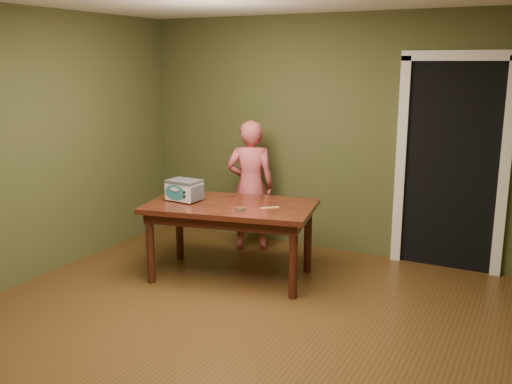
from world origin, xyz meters
TOP-DOWN VIEW (x-y plane):
  - floor at (0.00, 0.00)m, footprint 5.00×5.00m
  - room_shell at (0.00, 0.00)m, footprint 4.52×5.02m
  - doorway at (1.30, 2.78)m, footprint 1.10×0.66m
  - dining_table at (-0.53, 1.21)m, footprint 1.75×1.20m
  - toy_oven at (-1.00, 1.11)m, footprint 0.36×0.26m
  - baking_pan at (-0.34, 1.05)m, footprint 0.10×0.10m
  - spatula at (-0.12, 1.24)m, footprint 0.15×0.14m
  - child at (-0.77, 2.08)m, footprint 0.64×0.55m

SIDE VIEW (x-z plane):
  - floor at x=0.00m, z-range 0.00..0.00m
  - dining_table at x=-0.53m, z-range 0.28..1.03m
  - child at x=-0.77m, z-range 0.00..1.47m
  - spatula at x=-0.12m, z-range 0.75..0.76m
  - baking_pan at x=-0.34m, z-range 0.75..0.77m
  - toy_oven at x=-1.00m, z-range 0.76..0.97m
  - doorway at x=1.30m, z-range -0.07..2.18m
  - room_shell at x=0.00m, z-range 0.40..3.01m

